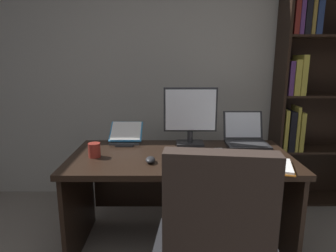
% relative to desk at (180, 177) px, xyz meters
% --- Properties ---
extents(wall_back, '(5.42, 0.12, 2.71)m').
position_rel_desk_xyz_m(wall_back, '(0.02, 0.94, 0.81)').
color(wall_back, '#B2ADA3').
rests_on(wall_back, ground).
extents(desk, '(1.61, 0.79, 0.75)m').
position_rel_desk_xyz_m(desk, '(0.00, 0.00, 0.00)').
color(desk, black).
rests_on(desk, ground).
extents(bookshelf, '(0.93, 0.33, 2.19)m').
position_rel_desk_xyz_m(bookshelf, '(1.31, 0.71, 0.50)').
color(bookshelf, black).
rests_on(bookshelf, ground).
extents(monitor, '(0.43, 0.16, 0.47)m').
position_rel_desk_xyz_m(monitor, '(0.09, 0.19, 0.44)').
color(monitor, '#232326').
rests_on(monitor, desk).
extents(laptop, '(0.33, 0.34, 0.25)m').
position_rel_desk_xyz_m(laptop, '(0.55, 0.20, 0.26)').
color(laptop, '#232326').
rests_on(laptop, desk).
extents(keyboard, '(0.42, 0.15, 0.02)m').
position_rel_desk_xyz_m(keyboard, '(0.09, -0.25, 0.22)').
color(keyboard, '#232326').
rests_on(keyboard, desk).
extents(computer_mouse, '(0.06, 0.10, 0.04)m').
position_rel_desk_xyz_m(computer_mouse, '(-0.21, -0.25, 0.22)').
color(computer_mouse, '#232326').
rests_on(computer_mouse, desk).
extents(reading_stand_with_book, '(0.27, 0.26, 0.16)m').
position_rel_desk_xyz_m(reading_stand_with_book, '(-0.45, 0.25, 0.28)').
color(reading_stand_with_book, '#232326').
rests_on(reading_stand_with_book, desk).
extents(open_binder, '(0.56, 0.41, 0.02)m').
position_rel_desk_xyz_m(open_binder, '(0.47, -0.30, 0.22)').
color(open_binder, orange).
rests_on(open_binder, desk).
extents(notepad, '(0.17, 0.22, 0.01)m').
position_rel_desk_xyz_m(notepad, '(0.26, -0.05, 0.21)').
color(notepad, white).
rests_on(notepad, desk).
extents(pen, '(0.14, 0.05, 0.01)m').
position_rel_desk_xyz_m(pen, '(0.28, -0.05, 0.22)').
color(pen, black).
rests_on(pen, notepad).
extents(coffee_mug, '(0.09, 0.09, 0.10)m').
position_rel_desk_xyz_m(coffee_mug, '(-0.62, -0.13, 0.26)').
color(coffee_mug, maroon).
rests_on(coffee_mug, desk).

